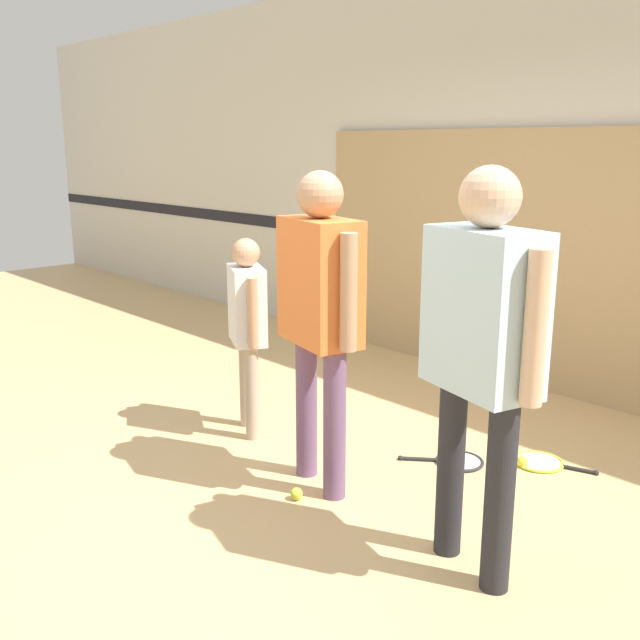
# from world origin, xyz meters

# --- Properties ---
(ground_plane) EXTENTS (16.00, 16.00, 0.00)m
(ground_plane) POSITION_xyz_m (0.00, 0.00, 0.00)
(ground_plane) COLOR tan
(wall_back) EXTENTS (16.00, 0.07, 3.20)m
(wall_back) POSITION_xyz_m (0.00, 2.42, 1.60)
(wall_back) COLOR beige
(wall_back) RESTS_ON ground_plane
(wall_panel) EXTENTS (3.35, 0.05, 1.94)m
(wall_panel) POSITION_xyz_m (-0.42, 2.36, 0.97)
(wall_panel) COLOR tan
(wall_panel) RESTS_ON ground_plane
(person_instructor) EXTENTS (0.63, 0.37, 1.70)m
(person_instructor) POSITION_xyz_m (0.10, 0.05, 1.05)
(person_instructor) COLOR #6B4C70
(person_instructor) RESTS_ON ground_plane
(person_student_left) EXTENTS (0.43, 0.34, 1.26)m
(person_student_left) POSITION_xyz_m (-0.75, 0.23, 0.78)
(person_student_left) COLOR tan
(person_student_left) RESTS_ON ground_plane
(person_student_right) EXTENTS (0.64, 0.39, 1.74)m
(person_student_right) POSITION_xyz_m (1.14, -0.02, 1.08)
(person_student_right) COLOR #232328
(person_student_right) RESTS_ON ground_plane
(racket_spare_on_floor) EXTENTS (0.48, 0.44, 0.03)m
(racket_spare_on_floor) POSITION_xyz_m (0.45, 0.82, 0.01)
(racket_spare_on_floor) COLOR #28282D
(racket_spare_on_floor) RESTS_ON ground_plane
(racket_second_spare) EXTENTS (0.50, 0.37, 0.03)m
(racket_second_spare) POSITION_xyz_m (0.81, 1.17, 0.01)
(racket_second_spare) COLOR #C6D838
(racket_second_spare) RESTS_ON ground_plane
(tennis_ball_near_instructor) EXTENTS (0.07, 0.07, 0.07)m
(tennis_ball_near_instructor) POSITION_xyz_m (0.14, -0.16, 0.03)
(tennis_ball_near_instructor) COLOR #CCE038
(tennis_ball_near_instructor) RESTS_ON ground_plane
(tennis_ball_by_spare_racket) EXTENTS (0.07, 0.07, 0.07)m
(tennis_ball_by_spare_racket) POSITION_xyz_m (0.75, 1.05, 0.03)
(tennis_ball_by_spare_racket) COLOR #CCE038
(tennis_ball_by_spare_racket) RESTS_ON ground_plane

